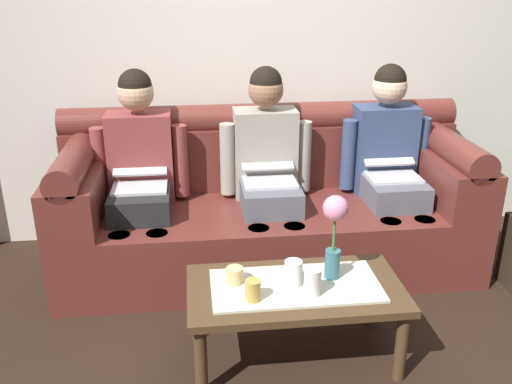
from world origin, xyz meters
TOP-DOWN VIEW (x-y plane):
  - back_wall_patterned at (0.00, 1.70)m, footprint 6.00×0.12m
  - couch at (-0.00, 1.17)m, footprint 2.48×0.88m
  - person_left at (-0.75, 1.17)m, footprint 0.56×0.67m
  - person_middle at (0.00, 1.17)m, footprint 0.56×0.67m
  - person_right at (0.75, 1.17)m, footprint 0.56×0.67m
  - coffee_table at (0.00, 0.21)m, footprint 0.99×0.53m
  - flower_vase at (0.18, 0.25)m, footprint 0.12×0.12m
  - cup_near_left at (-0.28, 0.26)m, footprint 0.08×0.08m
  - cup_near_right at (-0.01, 0.21)m, footprint 0.08×0.08m
  - cup_far_center at (-0.21, 0.10)m, footprint 0.07×0.07m
  - cup_far_left at (0.06, 0.12)m, footprint 0.08×0.08m

SIDE VIEW (x-z plane):
  - coffee_table at x=0.00m, z-range 0.14..0.54m
  - couch at x=0.00m, z-range -0.11..0.85m
  - cup_near_left at x=-0.28m, z-range 0.40..0.48m
  - cup_far_center at x=-0.21m, z-range 0.40..0.49m
  - cup_near_right at x=-0.01m, z-range 0.40..0.52m
  - cup_far_left at x=0.06m, z-range 0.40..0.52m
  - person_right at x=0.75m, z-range 0.05..1.27m
  - person_left at x=-0.75m, z-range 0.05..1.27m
  - person_middle at x=0.00m, z-range 0.05..1.27m
  - flower_vase at x=0.18m, z-range 0.46..0.87m
  - back_wall_patterned at x=0.00m, z-range 0.00..2.90m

